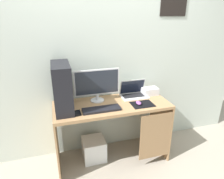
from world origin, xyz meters
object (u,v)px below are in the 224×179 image
monitor (97,84)px  cell_phone (77,113)px  laptop (134,93)px  subwoofer (94,149)px  pc_tower (62,87)px  projector (150,91)px  mouse_left (139,103)px  keyboard (102,109)px

monitor → cell_phone: size_ratio=4.16×
laptop → subwoofer: bearing=-170.6°
pc_tower → laptop: bearing=8.3°
monitor → cell_phone: (-0.27, -0.26, -0.21)m
projector → mouse_left: size_ratio=2.08×
mouse_left → subwoofer: size_ratio=0.34×
projector → subwoofer: (-0.79, -0.08, -0.68)m
keyboard → subwoofer: size_ratio=1.50×
pc_tower → monitor: bearing=15.3°
mouse_left → pc_tower: bearing=171.5°
monitor → cell_phone: 0.43m
keyboard → subwoofer: (-0.07, 0.18, -0.65)m
cell_phone → keyboard: bearing=-0.2°
mouse_left → cell_phone: size_ratio=0.74×
pc_tower → projector: 1.13m
cell_phone → subwoofer: cell_phone is taller
subwoofer → monitor: bearing=42.6°
mouse_left → keyboard: bearing=-177.5°
monitor → subwoofer: size_ratio=1.93×
monitor → keyboard: size_ratio=1.29×
pc_tower → cell_phone: 0.32m
keyboard → cell_phone: bearing=179.8°
keyboard → cell_phone: size_ratio=3.23×
mouse_left → laptop: bearing=80.9°
keyboard → subwoofer: keyboard is taller
subwoofer → mouse_left: bearing=-17.3°
pc_tower → keyboard: size_ratio=1.23×
pc_tower → projector: pc_tower is taller
monitor → laptop: (0.48, 0.02, -0.17)m
cell_phone → projector: bearing=15.1°
monitor → mouse_left: bearing=-28.3°
laptop → projector: 0.23m
projector → keyboard: bearing=-159.7°
pc_tower → monitor: pc_tower is taller
monitor → laptop: size_ratio=1.61×
mouse_left → subwoofer: (-0.52, 0.16, -0.66)m
monitor → projector: size_ratio=2.70×
laptop → cell_phone: 0.80m
monitor → laptop: bearing=2.1°
pc_tower → keyboard: 0.48m
monitor → projector: monitor is taller
projector → keyboard: projector is taller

